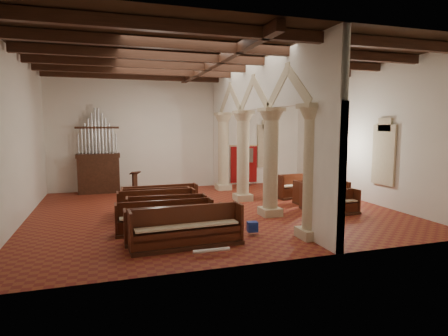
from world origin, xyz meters
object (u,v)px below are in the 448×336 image
lectern (135,184)px  nave_pew_0 (187,234)px  pipe_organ (99,166)px  processional_banner (249,171)px  aisle_pew_0 (338,206)px

lectern → nave_pew_0: size_ratio=0.35×
pipe_organ → processional_banner: size_ratio=1.92×
pipe_organ → nave_pew_0: pipe_organ is taller
pipe_organ → lectern: 2.08m
processional_banner → nave_pew_0: 11.19m
lectern → processional_banner: (6.41, 0.76, 0.31)m
nave_pew_0 → aisle_pew_0: 6.68m
processional_banner → aisle_pew_0: (0.75, -7.64, -0.47)m
aisle_pew_0 → nave_pew_0: bearing=-165.0°
pipe_organ → nave_pew_0: 10.06m
processional_banner → pipe_organ: bearing=-155.4°
processional_banner → aisle_pew_0: 7.69m
pipe_organ → nave_pew_0: size_ratio=1.35×
processional_banner → aisle_pew_0: bearing=-59.7°
lectern → pipe_organ: bearing=136.3°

